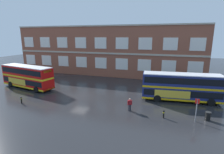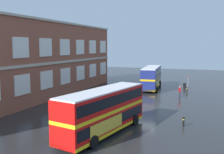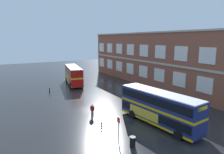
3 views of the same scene
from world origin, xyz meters
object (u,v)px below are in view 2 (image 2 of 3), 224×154
(double_decker_near, at_px, (103,111))
(bus_stand_flag, at_px, (188,81))
(double_decker_middle, at_px, (151,77))
(safety_bollard_west, at_px, (187,90))
(waiting_passenger, at_px, (180,91))
(station_litter_bin, at_px, (184,86))
(safety_bollard_east, at_px, (184,121))

(double_decker_near, distance_m, bus_stand_flag, 28.22)
(double_decker_middle, distance_m, safety_bollard_west, 7.20)
(waiting_passenger, xyz_separation_m, safety_bollard_west, (4.19, -0.74, -0.44))
(bus_stand_flag, distance_m, station_litter_bin, 1.92)
(safety_bollard_west, bearing_deg, station_litter_bin, 10.92)
(bus_stand_flag, xyz_separation_m, station_litter_bin, (1.37, 0.75, -1.12))
(station_litter_bin, relative_size, safety_bollard_west, 1.08)
(double_decker_middle, relative_size, safety_bollard_west, 11.80)
(double_decker_near, xyz_separation_m, double_decker_middle, (26.44, 1.57, 0.00))
(safety_bollard_west, bearing_deg, safety_bollard_east, -175.66)
(bus_stand_flag, distance_m, safety_bollard_west, 3.61)
(safety_bollard_west, bearing_deg, double_decker_middle, 72.69)
(double_decker_near, xyz_separation_m, safety_bollard_east, (4.94, -6.59, -1.66))
(double_decker_near, relative_size, safety_bollard_west, 11.88)
(waiting_passenger, height_order, safety_bollard_west, waiting_passenger)
(double_decker_near, height_order, safety_bollard_east, double_decker_near)
(bus_stand_flag, relative_size, station_litter_bin, 2.62)
(double_decker_near, distance_m, double_decker_middle, 26.49)
(station_litter_bin, height_order, safety_bollard_east, station_litter_bin)
(safety_bollard_west, distance_m, safety_bollard_east, 19.48)
(double_decker_near, relative_size, bus_stand_flag, 4.18)
(station_litter_bin, xyz_separation_m, safety_bollard_west, (-4.79, -0.92, -0.03))
(double_decker_middle, relative_size, waiting_passenger, 6.59)
(bus_stand_flag, bearing_deg, double_decker_near, 169.92)
(safety_bollard_west, bearing_deg, waiting_passenger, 169.94)
(double_decker_near, height_order, bus_stand_flag, double_decker_near)
(bus_stand_flag, bearing_deg, safety_bollard_west, -177.04)
(station_litter_bin, height_order, safety_bollard_west, station_litter_bin)
(double_decker_middle, height_order, safety_bollard_west, double_decker_middle)
(bus_stand_flag, distance_m, safety_bollard_east, 22.93)
(double_decker_near, bearing_deg, safety_bollard_east, -53.16)
(bus_stand_flag, bearing_deg, station_litter_bin, 28.57)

